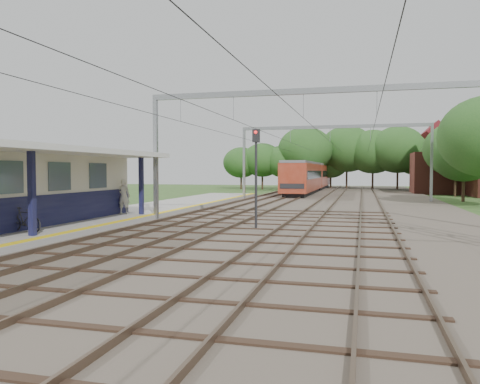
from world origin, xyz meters
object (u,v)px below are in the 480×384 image
(person, at_px, (124,196))
(signal_post, at_px, (256,165))
(train, at_px, (311,176))
(bicycle, at_px, (25,220))

(person, height_order, signal_post, signal_post)
(person, xyz_separation_m, train, (6.50, 38.90, 0.73))
(person, bearing_deg, bicycle, 85.06)
(person, height_order, train, train)
(signal_post, bearing_deg, train, 92.81)
(bicycle, xyz_separation_m, train, (6.37, 47.15, 1.24))
(person, xyz_separation_m, bicycle, (0.13, -8.25, -0.50))
(person, bearing_deg, signal_post, 156.01)
(train, bearing_deg, bicycle, -97.69)
(person, relative_size, signal_post, 0.42)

